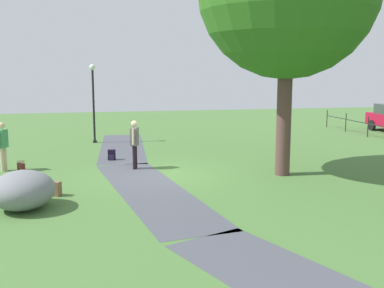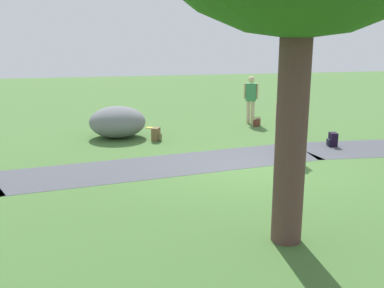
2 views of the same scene
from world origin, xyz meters
name	(u,v)px [view 1 (image 1 of 2)]	position (x,y,z in m)	size (l,w,h in m)	color
ground_plane	(169,175)	(0.00, 0.00, 0.00)	(48.00, 48.00, 0.00)	#487135
footpath_segment_near	(122,147)	(-6.01, -1.19, 0.00)	(8.10, 2.35, 0.01)	#474952
footpath_segment_mid	(152,191)	(1.94, -0.80, 0.00)	(8.20, 3.11, 0.01)	#474952
lamp_post	(93,95)	(-7.61, -2.42, 2.29)	(0.28, 0.28, 3.73)	black
lawn_boulder	(23,190)	(3.04, -4.18, 0.49)	(1.85, 1.69, 0.98)	slate
woman_with_handbag	(3,143)	(-1.79, -5.50, 0.98)	(0.49, 0.36, 1.70)	beige
man_near_boulder	(135,141)	(-1.21, -1.02, 1.00)	(0.50, 0.34, 1.72)	black
handbag_on_grass	(21,166)	(-1.85, -4.96, 0.14)	(0.38, 0.38, 0.31)	#5C261F
backpack_by_boulder	(56,189)	(1.91, -3.48, 0.19)	(0.34, 0.34, 0.40)	brown
spare_backpack_on_lawn	(112,155)	(-3.04, -1.77, 0.19)	(0.29, 0.31, 0.40)	black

